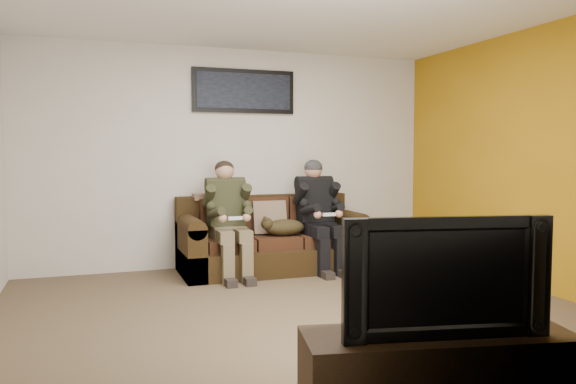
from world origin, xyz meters
name	(u,v)px	position (x,y,z in m)	size (l,w,h in m)	color
floor	(300,314)	(0.00, 0.00, 0.00)	(5.00, 5.00, 0.00)	brown
ceiling	(301,0)	(0.00, 0.00, 2.60)	(5.00, 5.00, 0.00)	silver
wall_back	(234,158)	(0.00, 2.25, 1.30)	(5.00, 5.00, 0.00)	beige
wall_front	(478,167)	(0.00, -2.25, 1.30)	(5.00, 5.00, 0.00)	beige
wall_right	(539,159)	(2.50, 0.00, 1.30)	(4.50, 4.50, 0.00)	beige
accent_wall_right	(539,159)	(2.49, 0.00, 1.30)	(4.50, 4.50, 0.00)	#AD7911
sofa	(270,242)	(0.31, 1.82, 0.32)	(2.09, 0.90, 0.85)	black
throw_pillow	(269,217)	(0.31, 1.86, 0.61)	(0.40, 0.11, 0.38)	#7E6753
throw_blanket	(212,196)	(-0.32, 2.09, 0.85)	(0.43, 0.21, 0.08)	tan
person_left	(228,212)	(-0.22, 1.65, 0.71)	(0.51, 0.87, 1.27)	brown
person_right	(319,209)	(0.85, 1.65, 0.71)	(0.51, 0.86, 1.28)	black
cat	(283,227)	(0.41, 1.64, 0.52)	(0.66, 0.26, 0.24)	#45371B
framed_poster	(244,91)	(0.11, 2.22, 2.10)	(1.25, 0.05, 0.52)	black
tv_stand	(437,374)	(0.02, -1.95, 0.22)	(1.40, 0.45, 0.44)	black
television	(439,274)	(0.02, -1.95, 0.75)	(1.06, 0.14, 0.61)	black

